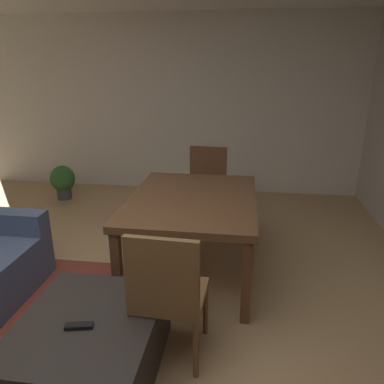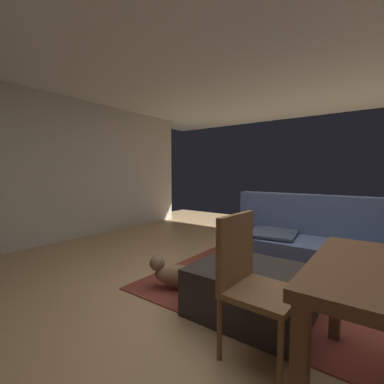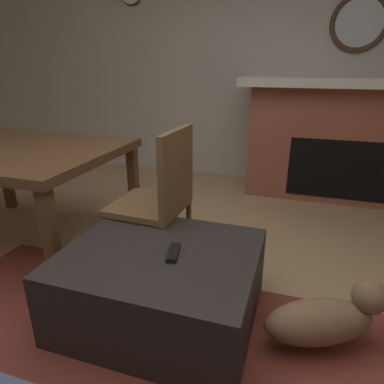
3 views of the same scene
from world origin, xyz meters
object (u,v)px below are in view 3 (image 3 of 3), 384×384
object	(u,v)px
dining_chair_west	(161,194)
ottoman_coffee_table	(161,285)
small_dog	(326,318)
tv_remote	(173,253)
round_wall_mirror	(360,23)
dining_table	(15,157)
fireplace	(344,139)

from	to	relation	value
dining_chair_west	ottoman_coffee_table	bearing A→B (deg)	112.00
dining_chair_west	small_dog	distance (m)	1.13
ottoman_coffee_table	tv_remote	world-z (taller)	tv_remote
round_wall_mirror	dining_table	size ratio (longest dim) A/B	0.37
fireplace	dining_chair_west	size ratio (longest dim) A/B	2.19
ottoman_coffee_table	small_dog	size ratio (longest dim) A/B	1.67
dining_chair_west	fireplace	bearing A→B (deg)	-123.65
dining_table	small_dog	bearing A→B (deg)	168.77
tv_remote	dining_table	distance (m)	1.47
fireplace	small_dog	distance (m)	2.26
round_wall_mirror	tv_remote	distance (m)	2.98
tv_remote	small_dog	bearing A→B (deg)	171.82
fireplace	ottoman_coffee_table	distance (m)	2.49
dining_table	ottoman_coffee_table	bearing A→B (deg)	160.64
dining_table	dining_chair_west	world-z (taller)	dining_chair_west
fireplace	dining_chair_west	bearing A→B (deg)	56.35
tv_remote	dining_table	bearing A→B (deg)	-31.05
ottoman_coffee_table	dining_table	bearing A→B (deg)	-19.36
dining_chair_west	small_dog	world-z (taller)	dining_chair_west
round_wall_mirror	dining_chair_west	distance (m)	2.65
fireplace	dining_table	size ratio (longest dim) A/B	1.42
ottoman_coffee_table	tv_remote	xyz separation A→B (m)	(-0.08, 0.01, 0.21)
fireplace	small_dog	xyz separation A→B (m)	(0.20, 2.21, -0.41)
dining_chair_west	small_dog	bearing A→B (deg)	157.40
tv_remote	dining_chair_west	size ratio (longest dim) A/B	0.17
ottoman_coffee_table	dining_chair_west	bearing A→B (deg)	-68.00
dining_table	dining_chair_west	distance (m)	1.12
round_wall_mirror	ottoman_coffee_table	distance (m)	3.08
tv_remote	round_wall_mirror	bearing A→B (deg)	-122.35
round_wall_mirror	tv_remote	world-z (taller)	round_wall_mirror
fireplace	round_wall_mirror	world-z (taller)	round_wall_mirror
tv_remote	dining_chair_west	bearing A→B (deg)	-73.10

